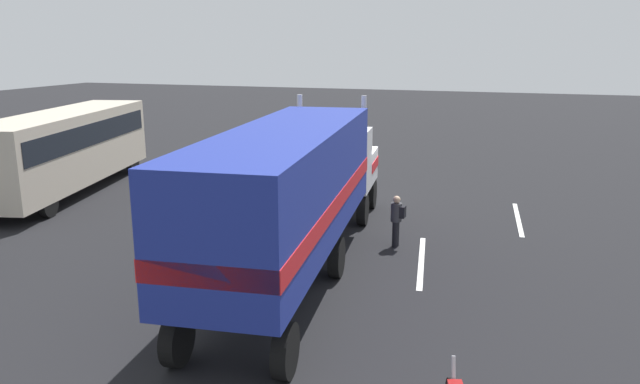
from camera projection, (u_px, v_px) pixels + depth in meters
name	position (u px, v px, depth m)	size (l,w,h in m)	color
ground_plane	(351.00, 209.00, 23.35)	(120.00, 120.00, 0.00)	black
lane_stripe_near	(421.00, 261.00, 17.69)	(4.40, 0.16, 0.01)	silver
lane_stripe_mid	(518.00, 219.00, 21.95)	(4.40, 0.16, 0.01)	silver
semi_truck	(297.00, 183.00, 16.31)	(14.35, 4.24, 4.50)	silver
person_bystander	(397.00, 219.00, 18.80)	(0.34, 0.46, 1.63)	black
parked_bus	(65.00, 144.00, 25.39)	(11.29, 4.89, 3.40)	#BFB29E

